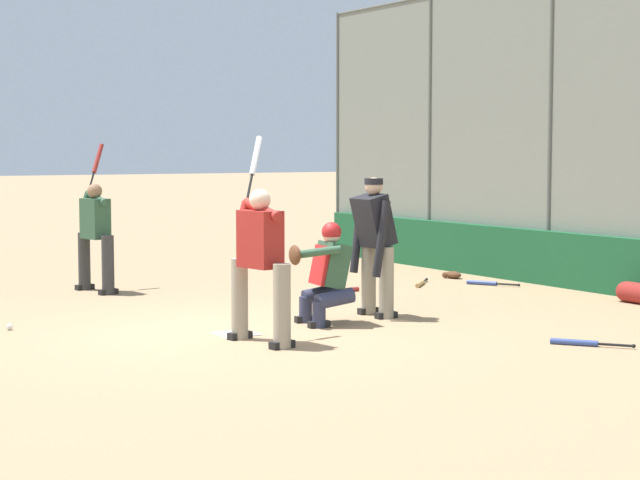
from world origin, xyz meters
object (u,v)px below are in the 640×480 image
(spare_bat_near_backstop, at_px, (421,283))
(spare_bat_third_base_side, at_px, (486,283))
(batter_on_deck, at_px, (95,233))
(spare_bat_by_padding, at_px, (581,343))
(umpire_home, at_px, (374,242))
(catcher_behind_plate, at_px, (326,271))
(baseball_loose, at_px, (9,327))
(fielding_glove_on_dirt, at_px, (452,275))
(spare_bat_first_base_side, at_px, (342,290))
(batter_at_plate, at_px, (260,260))

(spare_bat_near_backstop, xyz_separation_m, spare_bat_third_base_side, (-0.51, -0.88, 0.00))
(batter_on_deck, height_order, spare_bat_by_padding, batter_on_deck)
(umpire_home, height_order, batter_on_deck, batter_on_deck)
(catcher_behind_plate, relative_size, baseball_loose, 16.68)
(spare_bat_near_backstop, relative_size, fielding_glove_on_dirt, 2.10)
(catcher_behind_plate, xyz_separation_m, spare_bat_by_padding, (-2.67, -1.54, -0.61))
(umpire_home, bearing_deg, spare_bat_by_padding, -163.68)
(spare_bat_first_base_side, xyz_separation_m, fielding_glove_on_dirt, (0.53, -2.53, 0.03))
(batter_at_plate, bearing_deg, spare_bat_third_base_side, -73.61)
(batter_at_plate, bearing_deg, fielding_glove_on_dirt, -66.33)
(fielding_glove_on_dirt, bearing_deg, baseball_loose, 99.10)
(spare_bat_third_base_side, bearing_deg, spare_bat_near_backstop, 29.76)
(umpire_home, distance_m, spare_bat_third_base_side, 3.80)
(spare_bat_by_padding, bearing_deg, spare_bat_third_base_side, -66.76)
(batter_on_deck, bearing_deg, spare_bat_first_base_side, -131.71)
(umpire_home, height_order, baseball_loose, umpire_home)
(batter_at_plate, distance_m, spare_bat_by_padding, 3.56)
(batter_at_plate, xyz_separation_m, spare_bat_by_padding, (-1.95, -2.84, -0.88))
(spare_bat_by_padding, distance_m, spare_bat_third_base_side, 5.20)
(batter_on_deck, relative_size, spare_bat_by_padding, 2.98)
(fielding_glove_on_dirt, distance_m, baseball_loose, 7.73)
(fielding_glove_on_dirt, bearing_deg, spare_bat_by_padding, 153.63)
(catcher_behind_plate, height_order, umpire_home, umpire_home)
(batter_at_plate, distance_m, catcher_behind_plate, 1.51)
(umpire_home, relative_size, spare_bat_third_base_side, 2.31)
(catcher_behind_plate, bearing_deg, batter_on_deck, 25.93)
(baseball_loose, bearing_deg, spare_bat_first_base_side, -82.30)
(batter_on_deck, xyz_separation_m, baseball_loose, (-2.70, 2.06, -0.84))
(batter_on_deck, bearing_deg, baseball_loose, 134.32)
(spare_bat_near_backstop, relative_size, spare_bat_by_padding, 0.93)
(batter_at_plate, height_order, spare_bat_near_backstop, batter_at_plate)
(batter_on_deck, bearing_deg, fielding_glove_on_dirt, -113.09)
(spare_bat_by_padding, bearing_deg, umpire_home, -23.10)
(batter_at_plate, height_order, umpire_home, batter_at_plate)
(batter_on_deck, relative_size, spare_bat_first_base_side, 2.56)
(spare_bat_third_base_side, xyz_separation_m, baseball_loose, (-0.23, 7.49, 0.00))
(batter_at_plate, bearing_deg, baseball_loose, 32.71)
(batter_on_deck, bearing_deg, batter_at_plate, 171.70)
(umpire_home, distance_m, fielding_glove_on_dirt, 4.42)
(umpire_home, height_order, spare_bat_by_padding, umpire_home)
(spare_bat_third_base_side, relative_size, spare_bat_first_base_side, 0.89)
(spare_bat_third_base_side, bearing_deg, batter_on_deck, 35.45)
(catcher_behind_plate, distance_m, spare_bat_first_base_side, 2.95)
(spare_bat_third_base_side, distance_m, fielding_glove_on_dirt, 1.00)
(batter_at_plate, height_order, batter_on_deck, batter_at_plate)
(batter_at_plate, relative_size, spare_bat_third_base_side, 2.96)
(spare_bat_third_base_side, relative_size, baseball_loose, 10.29)
(batter_at_plate, relative_size, spare_bat_near_backstop, 3.30)
(spare_bat_near_backstop, relative_size, spare_bat_third_base_side, 0.90)
(umpire_home, height_order, spare_bat_third_base_side, umpire_home)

